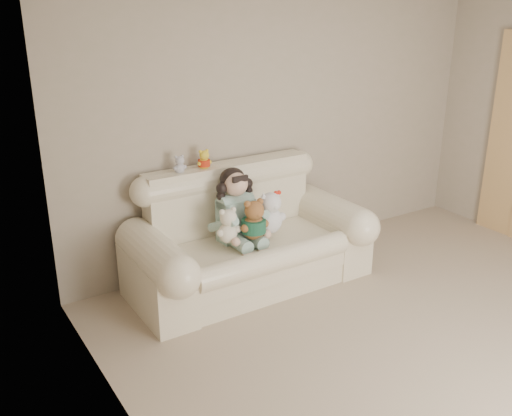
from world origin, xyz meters
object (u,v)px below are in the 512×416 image
object	(u,v)px
sofa	(250,230)
white_cat	(270,208)
seated_child	(236,204)
cream_teddy	(228,222)
brown_teddy	(254,216)

from	to	relation	value
sofa	white_cat	bearing A→B (deg)	-37.27
seated_child	cream_teddy	bearing A→B (deg)	-138.20
seated_child	white_cat	xyz separation A→B (m)	(0.23, -0.18, -0.02)
sofa	cream_teddy	bearing A→B (deg)	-161.00
sofa	white_cat	world-z (taller)	sofa
brown_teddy	sofa	bearing A→B (deg)	84.47
seated_child	brown_teddy	xyz separation A→B (m)	(0.04, -0.22, -0.04)
seated_child	cream_teddy	xyz separation A→B (m)	(-0.17, -0.17, -0.07)
sofa	brown_teddy	xyz separation A→B (m)	(-0.05, -0.14, 0.19)
white_cat	brown_teddy	bearing A→B (deg)	-161.91
seated_child	white_cat	size ratio (longest dim) A/B	1.46
cream_teddy	brown_teddy	bearing A→B (deg)	-37.70
cream_teddy	seated_child	bearing A→B (deg)	20.37
seated_child	brown_teddy	size ratio (longest dim) A/B	1.59
sofa	seated_child	size ratio (longest dim) A/B	3.23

